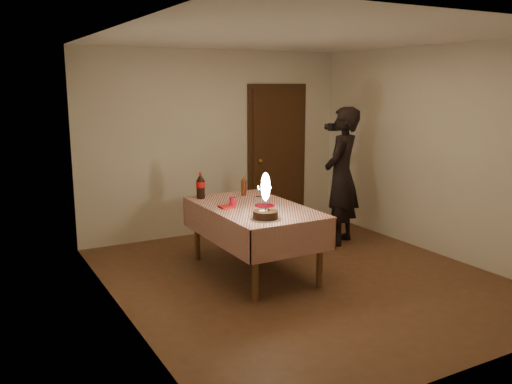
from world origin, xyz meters
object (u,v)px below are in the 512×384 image
red_plate (265,206)px  cola_bottle (201,186)px  dining_table (254,215)px  photographer (342,176)px  birthday_cake (266,207)px  clear_cup (258,200)px  red_cup (233,202)px  amber_bottle_right (244,186)px

red_plate → cola_bottle: cola_bottle is taller
dining_table → photographer: (1.58, 0.46, 0.25)m
cola_bottle → photographer: size_ratio=0.17×
birthday_cake → clear_cup: (0.26, 0.63, -0.08)m
red_cup → photographer: size_ratio=0.05×
red_plate → clear_cup: size_ratio=2.44×
birthday_cake → red_cup: size_ratio=4.79×
clear_cup → photographer: 1.54m
dining_table → photographer: 1.67m
dining_table → cola_bottle: cola_bottle is taller
birthday_cake → amber_bottle_right: birthday_cake is taller
red_cup → clear_cup: size_ratio=1.11×
dining_table → red_plate: (0.12, -0.05, 0.11)m
birthday_cake → photographer: 2.03m
red_cup → photographer: 1.82m
amber_bottle_right → photographer: bearing=-5.1°
birthday_cake → red_plate: birthday_cake is taller
birthday_cake → clear_cup: birthday_cake is taller
dining_table → birthday_cake: 0.63m
cola_bottle → photographer: 1.95m
clear_cup → cola_bottle: bearing=126.5°
red_cup → cola_bottle: bearing=104.9°
birthday_cake → red_cup: bearing=92.9°
dining_table → red_cup: bearing=149.8°
birthday_cake → red_plate: size_ratio=2.18×
birthday_cake → red_plate: (0.29, 0.51, -0.12)m
clear_cup → red_plate: bearing=-79.1°
dining_table → birthday_cake: birthday_cake is taller
red_cup → photographer: bearing=10.8°
photographer → red_plate: bearing=-160.9°
dining_table → clear_cup: bearing=38.4°
dining_table → cola_bottle: 0.81m
clear_cup → photographer: bearing=14.5°
red_cup → amber_bottle_right: bearing=50.7°
dining_table → clear_cup: (0.09, 0.08, 0.15)m
cola_bottle → birthday_cake: bearing=-81.6°
red_plate → red_cup: red_cup is taller
red_cup → cola_bottle: size_ratio=0.31×
clear_cup → cola_bottle: cola_bottle is taller
photographer → cola_bottle: bearing=173.4°
cola_bottle → amber_bottle_right: (0.53, -0.10, -0.03)m
cola_bottle → photographer: (1.94, -0.22, -0.01)m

